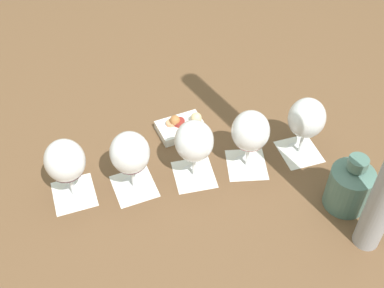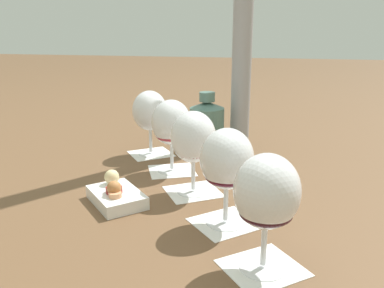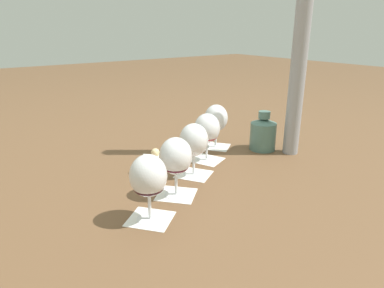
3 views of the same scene
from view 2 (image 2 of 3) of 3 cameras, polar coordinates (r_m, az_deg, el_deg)
ground_plane at (r=0.92m, az=0.07°, el=-6.94°), size 8.00×8.00×0.00m
tasting_card_0 at (r=1.20m, az=-5.78°, el=-1.34°), size 0.15×0.16×0.00m
tasting_card_1 at (r=1.06m, az=-2.82°, el=-3.74°), size 0.14×0.15×0.00m
tasting_card_2 at (r=0.93m, az=-0.07°, el=-6.66°), size 0.15×0.15×0.00m
tasting_card_3 at (r=0.79m, az=4.69°, el=-10.95°), size 0.16×0.16×0.00m
tasting_card_4 at (r=0.67m, az=9.88°, el=-16.73°), size 0.16×0.16×0.00m
wine_glass_0 at (r=1.17m, az=-5.94°, el=4.28°), size 0.10×0.10×0.18m
wine_glass_1 at (r=1.02m, az=-2.91°, el=2.60°), size 0.10×0.10×0.18m
wine_glass_2 at (r=0.89m, az=-0.07°, el=0.49°), size 0.10×0.10×0.18m
wine_glass_3 at (r=0.74m, az=4.91°, el=-2.70°), size 0.10×0.10×0.18m
wine_glass_4 at (r=0.61m, az=10.42°, el=-7.24°), size 0.10×0.10×0.18m
ceramic_vase at (r=1.28m, az=2.10°, el=3.14°), size 0.11×0.11×0.17m
snack_dish at (r=0.88m, az=-10.64°, el=-6.99°), size 0.16×0.16×0.06m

